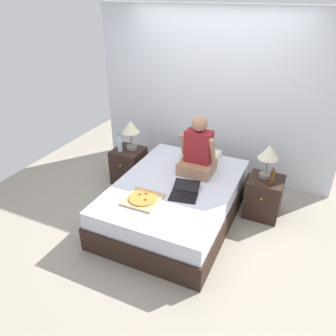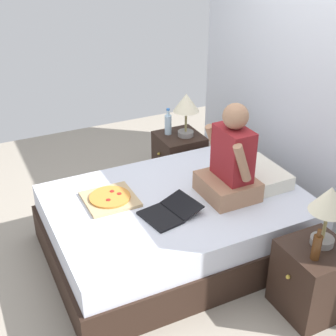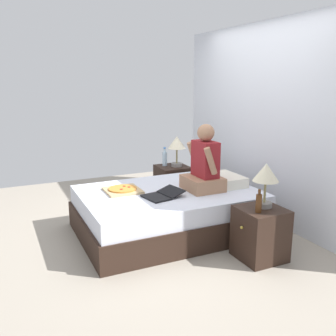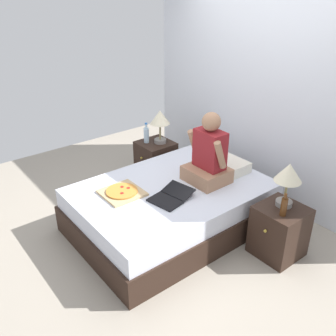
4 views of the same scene
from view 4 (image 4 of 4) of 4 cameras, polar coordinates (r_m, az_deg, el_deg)
ground_plane at (r=4.30m, az=0.48°, el=-8.78°), size 5.69×5.69×0.00m
wall_back at (r=4.67m, az=14.27°, el=10.50°), size 3.69×0.12×2.50m
bed at (r=4.15m, az=0.49°, el=-5.95°), size 1.46×2.08×0.51m
nightstand_left at (r=5.15m, az=-1.88°, el=1.15°), size 0.44×0.47×0.54m
lamp_on_left_nightstand at (r=4.92m, az=-1.23°, el=7.40°), size 0.26×0.26×0.45m
water_bottle at (r=5.01m, az=-3.32°, el=5.10°), size 0.07×0.07×0.28m
nightstand_right at (r=3.92m, az=16.57°, el=-9.19°), size 0.44×0.47×0.54m
lamp_on_right_nightstand at (r=3.67m, az=17.86°, el=-1.10°), size 0.26×0.26×0.45m
beer_bottle at (r=3.62m, az=17.26°, el=-5.61°), size 0.06×0.06×0.23m
pillow at (r=4.41m, az=8.69°, el=0.61°), size 0.52×0.34×0.12m
person_seated at (r=4.03m, az=6.19°, el=1.72°), size 0.47×0.40×0.78m
laptop at (r=3.78m, az=0.22°, el=-4.54°), size 0.39×0.47×0.07m
pizza_box at (r=3.90m, az=-7.03°, el=-3.69°), size 0.40×0.40×0.05m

